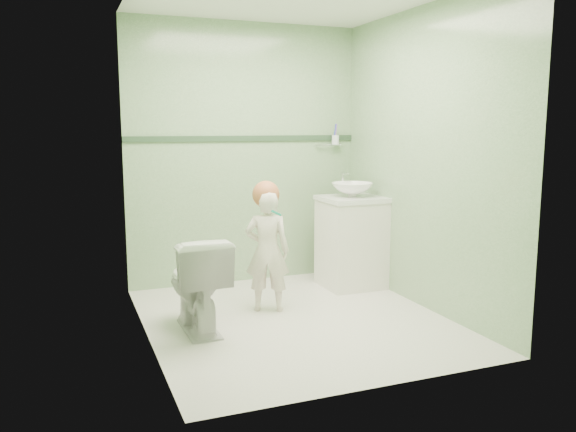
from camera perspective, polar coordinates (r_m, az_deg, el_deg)
name	(u,v)px	position (r m, az deg, el deg)	size (l,w,h in m)	color
ground	(295,320)	(4.50, 0.71, -10.14)	(2.50, 2.50, 0.00)	white
room_shell	(295,162)	(4.27, 0.74, 5.30)	(2.50, 2.54, 2.40)	#83AE7C
trim_stripe	(245,138)	(5.43, -4.24, 7.61)	(2.20, 0.02, 0.05)	#2C4730
vanity	(351,243)	(5.35, 6.23, -2.68)	(0.52, 0.50, 0.80)	white
counter	(352,199)	(5.29, 6.30, 1.68)	(0.54, 0.52, 0.04)	white
basin	(352,190)	(5.28, 6.32, 2.58)	(0.37, 0.37, 0.13)	white
faucet	(343,179)	(5.43, 5.43, 3.62)	(0.03, 0.13, 0.18)	silver
cup_holder	(335,140)	(5.70, 4.60, 7.46)	(0.26, 0.07, 0.21)	silver
toilet	(197,283)	(4.24, -8.94, -6.51)	(0.39, 0.68, 0.70)	white
toddler	(267,251)	(4.60, -2.04, -3.46)	(0.35, 0.23, 0.97)	beige
hair_cap	(266,194)	(4.55, -2.18, 2.13)	(0.22, 0.22, 0.22)	#B3643B
teal_toothbrush	(276,212)	(4.42, -1.22, 0.35)	(0.11, 0.14, 0.08)	#048F75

